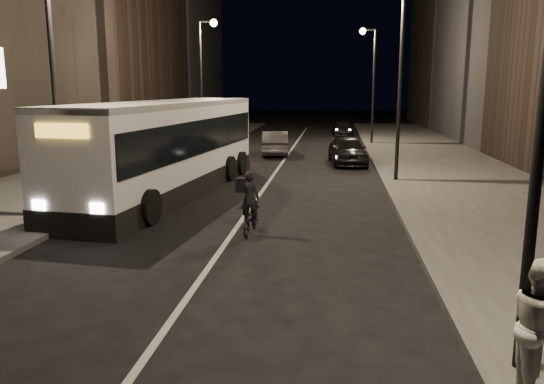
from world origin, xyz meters
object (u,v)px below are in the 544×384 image
(car_near, at_px, (347,150))
(car_mid, at_px, (275,143))
(streetlight_right_far, at_px, (370,70))
(streetlight_left_far, at_px, (205,68))
(streetlight_right_mid, at_px, (395,58))
(streetlight_left_near, at_px, (59,46))
(city_bus, at_px, (168,144))
(cyclist_on_bicycle, at_px, (250,213))
(car_far, at_px, (343,128))
(pedestrian_woman, at_px, (541,327))

(car_near, distance_m, car_mid, 5.73)
(streetlight_right_far, height_order, car_near, streetlight_right_far)
(streetlight_left_far, bearing_deg, streetlight_right_far, 29.36)
(streetlight_right_mid, xyz_separation_m, streetlight_left_near, (-10.66, -8.00, 0.00))
(city_bus, bearing_deg, streetlight_right_far, 71.73)
(car_near, bearing_deg, car_mid, 133.89)
(streetlight_right_far, relative_size, cyclist_on_bicycle, 4.36)
(cyclist_on_bicycle, bearing_deg, streetlight_right_mid, 64.83)
(city_bus, bearing_deg, cyclist_on_bicycle, -46.52)
(streetlight_left_near, bearing_deg, city_bus, 69.24)
(streetlight_left_far, xyz_separation_m, car_far, (8.93, 13.65, -4.75))
(cyclist_on_bicycle, bearing_deg, streetlight_right_far, 82.38)
(streetlight_left_far, distance_m, car_far, 16.99)
(streetlight_right_mid, xyz_separation_m, cyclist_on_bicycle, (-4.81, -8.85, -4.74))
(streetlight_right_far, height_order, streetlight_left_far, same)
(cyclist_on_bicycle, xyz_separation_m, car_near, (3.08, 14.49, 0.16))
(streetlight_left_far, distance_m, car_near, 10.95)
(streetlight_left_far, distance_m, pedestrian_woman, 29.13)
(streetlight_left_near, distance_m, car_near, 16.93)
(car_far, bearing_deg, car_mid, -110.73)
(streetlight_left_far, bearing_deg, streetlight_left_near, -90.00)
(streetlight_right_far, height_order, cyclist_on_bicycle, streetlight_right_far)
(city_bus, distance_m, car_far, 28.03)
(cyclist_on_bicycle, bearing_deg, car_far, 87.92)
(cyclist_on_bicycle, relative_size, car_near, 0.41)
(city_bus, distance_m, car_mid, 13.07)
(streetlight_left_far, height_order, pedestrian_woman, streetlight_left_far)
(streetlight_right_far, xyz_separation_m, pedestrian_woman, (0.27, -32.66, -4.27))
(streetlight_right_mid, height_order, city_bus, streetlight_right_mid)
(car_far, bearing_deg, streetlight_left_far, -126.87)
(streetlight_right_mid, height_order, streetlight_left_near, same)
(streetlight_right_mid, xyz_separation_m, car_near, (-1.73, 5.64, -4.58))
(streetlight_left_far, distance_m, car_mid, 6.51)
(streetlight_right_mid, height_order, car_near, streetlight_right_mid)
(streetlight_right_mid, distance_m, cyclist_on_bicycle, 11.14)
(streetlight_right_far, distance_m, streetlight_left_far, 12.24)
(streetlight_right_far, xyz_separation_m, car_mid, (-6.13, -6.69, -4.62))
(cyclist_on_bicycle, distance_m, car_far, 32.65)
(city_bus, bearing_deg, streetlight_right_mid, 27.31)
(car_near, height_order, car_mid, car_near)
(car_far, bearing_deg, streetlight_right_far, -80.93)
(streetlight_right_far, bearing_deg, cyclist_on_bicycle, -100.95)
(streetlight_left_near, relative_size, cyclist_on_bicycle, 4.36)
(streetlight_right_mid, bearing_deg, car_near, 107.08)
(streetlight_right_far, bearing_deg, pedestrian_woman, -89.53)
(streetlight_left_near, xyz_separation_m, streetlight_left_far, (0.00, 18.00, 0.00))
(city_bus, relative_size, car_near, 2.98)
(streetlight_left_far, distance_m, cyclist_on_bicycle, 20.30)
(streetlight_right_mid, relative_size, pedestrian_woman, 4.37)
(car_near, relative_size, car_mid, 1.02)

